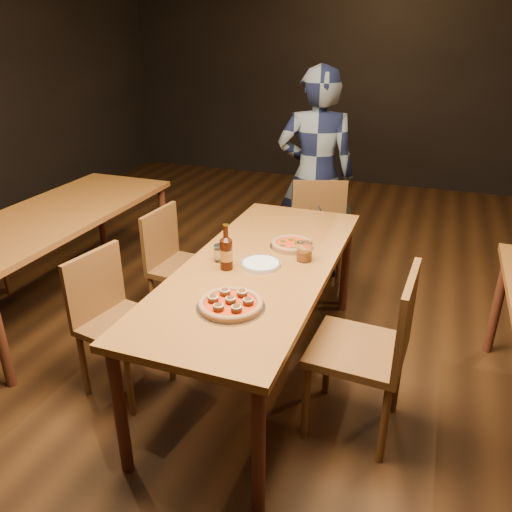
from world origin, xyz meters
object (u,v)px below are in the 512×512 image
(plate_stack, at_px, (261,264))
(table_main, at_px, (259,275))
(beer_bottle, at_px, (226,253))
(chair_main_e, at_px, (357,348))
(amber_glass, at_px, (304,252))
(chair_main_nw, at_px, (124,324))
(chair_main_sw, at_px, (185,267))
(water_glass, at_px, (221,253))
(pizza_meatball, at_px, (231,304))
(chair_end, at_px, (319,240))
(table_left, at_px, (55,221))
(diner, at_px, (315,177))
(pizza_margherita, at_px, (292,244))

(plate_stack, bearing_deg, table_main, 130.48)
(beer_bottle, bearing_deg, chair_main_e, -9.82)
(plate_stack, relative_size, amber_glass, 1.99)
(chair_main_nw, bearing_deg, table_main, -49.69)
(beer_bottle, bearing_deg, chair_main_sw, 137.17)
(chair_main_nw, xyz_separation_m, amber_glass, (0.90, 0.53, 0.37))
(beer_bottle, height_order, water_glass, beer_bottle)
(table_main, distance_m, water_glass, 0.25)
(amber_glass, bearing_deg, plate_stack, -143.32)
(pizza_meatball, relative_size, plate_stack, 1.52)
(chair_main_nw, xyz_separation_m, chair_end, (0.76, 1.54, 0.02))
(chair_main_nw, distance_m, water_glass, 0.68)
(table_main, height_order, beer_bottle, beer_bottle)
(pizza_meatball, xyz_separation_m, beer_bottle, (-0.19, 0.39, 0.07))
(table_left, height_order, plate_stack, plate_stack)
(water_glass, height_order, diner, diner)
(table_main, bearing_deg, diner, 91.92)
(chair_main_nw, distance_m, diner, 2.03)
(pizza_margherita, relative_size, diner, 0.15)
(pizza_margherita, distance_m, beer_bottle, 0.50)
(chair_main_sw, relative_size, chair_end, 0.95)
(table_main, relative_size, water_glass, 21.15)
(chair_main_nw, distance_m, chair_end, 1.72)
(table_main, bearing_deg, beer_bottle, -140.66)
(pizza_margherita, xyz_separation_m, plate_stack, (-0.09, -0.32, -0.01))
(table_main, xyz_separation_m, chair_end, (0.09, 1.14, -0.22))
(table_left, xyz_separation_m, chair_main_sw, (1.01, 0.08, -0.24))
(chair_end, bearing_deg, beer_bottle, -117.85)
(chair_main_e, distance_m, beer_bottle, 0.86)
(chair_main_sw, height_order, pizza_meatball, chair_main_sw)
(beer_bottle, bearing_deg, water_glass, 130.65)
(pizza_meatball, relative_size, water_glass, 3.51)
(pizza_margherita, relative_size, plate_stack, 1.22)
(chair_end, bearing_deg, pizza_meatball, -108.95)
(chair_main_sw, height_order, plate_stack, chair_main_sw)
(table_main, bearing_deg, water_glass, -171.44)
(chair_main_sw, bearing_deg, water_glass, -127.83)
(table_main, distance_m, chair_main_e, 0.70)
(chair_main_sw, height_order, pizza_margherita, chair_main_sw)
(table_left, bearing_deg, plate_stack, -10.59)
(table_main, height_order, plate_stack, plate_stack)
(chair_main_nw, bearing_deg, chair_main_e, -73.98)
(table_main, xyz_separation_m, pizza_margherita, (0.11, 0.30, 0.09))
(pizza_meatball, xyz_separation_m, amber_glass, (0.19, 0.64, 0.03))
(chair_main_sw, distance_m, beer_bottle, 0.85)
(plate_stack, bearing_deg, amber_glass, 36.68)
(pizza_margherita, height_order, amber_glass, amber_glass)
(beer_bottle, bearing_deg, diner, 86.51)
(diner, bearing_deg, chair_main_e, 97.68)
(chair_end, height_order, pizza_meatball, chair_end)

